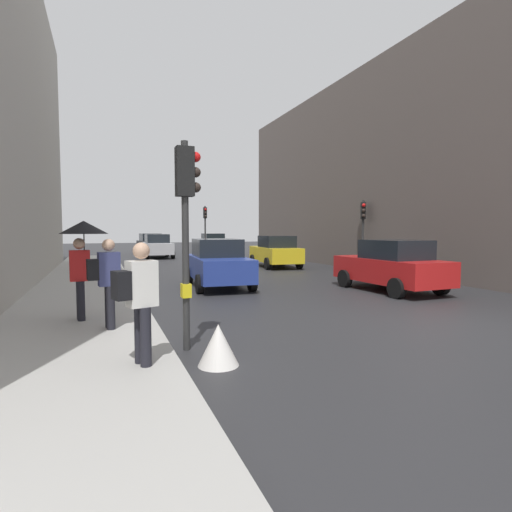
{
  "coord_description": "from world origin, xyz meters",
  "views": [
    {
      "loc": [
        -6.87,
        -7.14,
        2.11
      ],
      "look_at": [
        -1.51,
        6.95,
        1.13
      ],
      "focal_mm": 28.75,
      "sensor_mm": 36.0,
      "label": 1
    }
  ],
  "objects_px": {
    "car_silver_hatchback": "(157,246)",
    "car_dark_suv": "(151,244)",
    "traffic_light_far_median": "(205,222)",
    "car_blue_van": "(218,263)",
    "car_red_sedan": "(391,266)",
    "car_green_estate": "(212,244)",
    "traffic_light_near_left": "(186,207)",
    "pedestrian_with_black_backpack": "(139,296)",
    "warning_sign_triangle": "(218,345)",
    "pedestrian_with_grey_backpack": "(107,278)",
    "car_yellow_taxi": "(276,252)",
    "pedestrian_with_umbrella": "(83,242)",
    "traffic_light_mid_street": "(363,222)"
  },
  "relations": [
    {
      "from": "car_red_sedan",
      "to": "warning_sign_triangle",
      "type": "bearing_deg",
      "value": -144.95
    },
    {
      "from": "traffic_light_near_left",
      "to": "car_green_estate",
      "type": "xyz_separation_m",
      "value": [
        7.81,
        27.92,
        -1.62
      ]
    },
    {
      "from": "traffic_light_far_median",
      "to": "traffic_light_near_left",
      "type": "distance_m",
      "value": 24.82
    },
    {
      "from": "traffic_light_far_median",
      "to": "traffic_light_near_left",
      "type": "height_order",
      "value": "traffic_light_far_median"
    },
    {
      "from": "car_silver_hatchback",
      "to": "pedestrian_with_black_backpack",
      "type": "bearing_deg",
      "value": -97.89
    },
    {
      "from": "traffic_light_near_left",
      "to": "pedestrian_with_grey_backpack",
      "type": "bearing_deg",
      "value": 132.2
    },
    {
      "from": "car_green_estate",
      "to": "car_red_sedan",
      "type": "distance_m",
      "value": 23.59
    },
    {
      "from": "car_silver_hatchback",
      "to": "pedestrian_with_umbrella",
      "type": "distance_m",
      "value": 22.01
    },
    {
      "from": "car_blue_van",
      "to": "pedestrian_with_black_backpack",
      "type": "distance_m",
      "value": 9.2
    },
    {
      "from": "traffic_light_far_median",
      "to": "car_red_sedan",
      "type": "xyz_separation_m",
      "value": [
        1.66,
        -19.69,
        -1.82
      ]
    },
    {
      "from": "car_blue_van",
      "to": "car_red_sedan",
      "type": "bearing_deg",
      "value": -30.59
    },
    {
      "from": "car_silver_hatchback",
      "to": "car_dark_suv",
      "type": "bearing_deg",
      "value": 88.65
    },
    {
      "from": "car_yellow_taxi",
      "to": "car_dark_suv",
      "type": "xyz_separation_m",
      "value": [
        -5.06,
        15.53,
        0.0
      ]
    },
    {
      "from": "traffic_light_near_left",
      "to": "pedestrian_with_grey_backpack",
      "type": "distance_m",
      "value": 2.35
    },
    {
      "from": "car_blue_van",
      "to": "car_red_sedan",
      "type": "height_order",
      "value": "same"
    },
    {
      "from": "traffic_light_near_left",
      "to": "pedestrian_with_grey_backpack",
      "type": "xyz_separation_m",
      "value": [
        -1.3,
        1.43,
        -1.34
      ]
    },
    {
      "from": "traffic_light_near_left",
      "to": "car_green_estate",
      "type": "bearing_deg",
      "value": 74.38
    },
    {
      "from": "traffic_light_mid_street",
      "to": "car_green_estate",
      "type": "distance_m",
      "value": 17.99
    },
    {
      "from": "pedestrian_with_umbrella",
      "to": "pedestrian_with_grey_backpack",
      "type": "xyz_separation_m",
      "value": [
        0.46,
        -1.05,
        -0.68
      ]
    },
    {
      "from": "traffic_light_near_left",
      "to": "car_blue_van",
      "type": "distance_m",
      "value": 8.06
    },
    {
      "from": "car_yellow_taxi",
      "to": "pedestrian_with_black_backpack",
      "type": "height_order",
      "value": "pedestrian_with_black_backpack"
    },
    {
      "from": "pedestrian_with_black_backpack",
      "to": "warning_sign_triangle",
      "type": "height_order",
      "value": "pedestrian_with_black_backpack"
    },
    {
      "from": "pedestrian_with_black_backpack",
      "to": "warning_sign_triangle",
      "type": "xyz_separation_m",
      "value": [
        1.18,
        0.04,
        -0.84
      ]
    },
    {
      "from": "traffic_light_near_left",
      "to": "traffic_light_far_median",
      "type": "bearing_deg",
      "value": 75.47
    },
    {
      "from": "car_red_sedan",
      "to": "pedestrian_with_grey_backpack",
      "type": "height_order",
      "value": "pedestrian_with_grey_backpack"
    },
    {
      "from": "car_silver_hatchback",
      "to": "car_blue_van",
      "type": "bearing_deg",
      "value": -89.81
    },
    {
      "from": "warning_sign_triangle",
      "to": "car_dark_suv",
      "type": "bearing_deg",
      "value": 85.44
    },
    {
      "from": "traffic_light_near_left",
      "to": "car_yellow_taxi",
      "type": "height_order",
      "value": "traffic_light_near_left"
    },
    {
      "from": "car_yellow_taxi",
      "to": "car_red_sedan",
      "type": "relative_size",
      "value": 1.01
    },
    {
      "from": "traffic_light_mid_street",
      "to": "car_yellow_taxi",
      "type": "distance_m",
      "value": 5.11
    },
    {
      "from": "traffic_light_far_median",
      "to": "car_blue_van",
      "type": "distance_m",
      "value": 17.07
    },
    {
      "from": "car_blue_van",
      "to": "car_green_estate",
      "type": "distance_m",
      "value": 21.12
    },
    {
      "from": "pedestrian_with_black_backpack",
      "to": "warning_sign_triangle",
      "type": "relative_size",
      "value": 2.72
    },
    {
      "from": "car_silver_hatchback",
      "to": "car_blue_van",
      "type": "relative_size",
      "value": 0.97
    },
    {
      "from": "traffic_light_near_left",
      "to": "car_dark_suv",
      "type": "height_order",
      "value": "traffic_light_near_left"
    },
    {
      "from": "traffic_light_far_median",
      "to": "car_dark_suv",
      "type": "height_order",
      "value": "traffic_light_far_median"
    },
    {
      "from": "traffic_light_far_median",
      "to": "traffic_light_near_left",
      "type": "relative_size",
      "value": 1.08
    },
    {
      "from": "car_blue_van",
      "to": "pedestrian_with_black_backpack",
      "type": "height_order",
      "value": "pedestrian_with_black_backpack"
    },
    {
      "from": "pedestrian_with_grey_backpack",
      "to": "car_blue_van",
      "type": "bearing_deg",
      "value": 56.85
    },
    {
      "from": "traffic_light_far_median",
      "to": "car_yellow_taxi",
      "type": "distance_m",
      "value": 10.36
    },
    {
      "from": "traffic_light_far_median",
      "to": "car_silver_hatchback",
      "type": "relative_size",
      "value": 0.93
    },
    {
      "from": "car_silver_hatchback",
      "to": "car_dark_suv",
      "type": "distance_m",
      "value": 5.44
    },
    {
      "from": "car_blue_van",
      "to": "pedestrian_with_umbrella",
      "type": "distance_m",
      "value": 6.69
    },
    {
      "from": "car_dark_suv",
      "to": "pedestrian_with_grey_backpack",
      "type": "distance_m",
      "value": 28.33
    },
    {
      "from": "car_red_sedan",
      "to": "car_green_estate",
      "type": "bearing_deg",
      "value": 90.2
    },
    {
      "from": "traffic_light_mid_street",
      "to": "car_blue_van",
      "type": "height_order",
      "value": "traffic_light_mid_street"
    },
    {
      "from": "car_yellow_taxi",
      "to": "warning_sign_triangle",
      "type": "height_order",
      "value": "car_yellow_taxi"
    },
    {
      "from": "car_dark_suv",
      "to": "pedestrian_with_grey_backpack",
      "type": "relative_size",
      "value": 2.44
    },
    {
      "from": "traffic_light_far_median",
      "to": "traffic_light_mid_street",
      "type": "xyz_separation_m",
      "value": [
        4.72,
        -13.75,
        -0.23
      ]
    },
    {
      "from": "car_silver_hatchback",
      "to": "car_red_sedan",
      "type": "distance_m",
      "value": 20.41
    }
  ]
}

